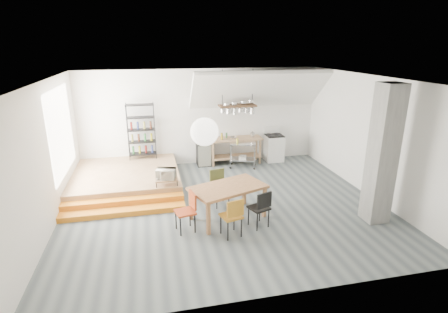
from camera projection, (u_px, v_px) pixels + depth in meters
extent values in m
plane|color=#4A5255|center=(224.00, 205.00, 9.01)|extent=(8.00, 8.00, 0.00)
cube|color=silver|center=(202.00, 117.00, 11.76)|extent=(8.00, 0.04, 3.20)
cube|color=silver|center=(47.00, 157.00, 7.69)|extent=(0.04, 7.00, 3.20)
cube|color=silver|center=(370.00, 137.00, 9.34)|extent=(0.04, 7.00, 3.20)
cube|color=white|center=(224.00, 79.00, 8.02)|extent=(8.00, 7.00, 0.02)
cube|color=white|center=(259.00, 90.00, 11.28)|extent=(4.40, 1.44, 1.32)
cube|color=white|center=(61.00, 132.00, 9.02)|extent=(0.02, 2.50, 2.20)
cube|color=#926C49|center=(127.00, 178.00, 10.29)|extent=(3.00, 3.00, 0.40)
cube|color=orange|center=(124.00, 212.00, 8.52)|extent=(3.00, 0.35, 0.13)
cube|color=orange|center=(124.00, 203.00, 8.82)|extent=(3.00, 0.35, 0.27)
cube|color=slate|center=(382.00, 155.00, 7.80)|extent=(0.50, 0.50, 3.20)
cube|color=#926C49|center=(235.00, 139.00, 11.89)|extent=(1.80, 0.60, 0.06)
cube|color=#926C49|center=(235.00, 156.00, 12.08)|extent=(1.70, 0.55, 0.04)
cube|color=#926C49|center=(256.00, 148.00, 12.40)|extent=(0.06, 0.06, 0.86)
cube|color=#926C49|center=(211.00, 151.00, 12.06)|extent=(0.06, 0.06, 0.86)
cube|color=#926C49|center=(260.00, 152.00, 11.99)|extent=(0.06, 0.06, 0.86)
cube|color=#926C49|center=(213.00, 155.00, 11.65)|extent=(0.06, 0.06, 0.86)
cube|color=white|center=(274.00, 148.00, 12.31)|extent=(0.60, 0.60, 0.90)
cube|color=black|center=(274.00, 135.00, 12.16)|extent=(0.58, 0.58, 0.03)
cube|color=white|center=(272.00, 130.00, 12.38)|extent=(0.60, 0.05, 0.25)
cylinder|color=black|center=(277.00, 133.00, 12.32)|extent=(0.18, 0.18, 0.02)
cylinder|color=black|center=(269.00, 134.00, 12.26)|extent=(0.18, 0.18, 0.02)
cylinder|color=black|center=(280.00, 135.00, 12.06)|extent=(0.18, 0.18, 0.02)
cylinder|color=black|center=(272.00, 136.00, 12.00)|extent=(0.18, 0.18, 0.02)
cube|color=#44291B|center=(237.00, 106.00, 11.34)|extent=(1.20, 0.50, 0.05)
cylinder|color=black|center=(222.00, 88.00, 11.06)|extent=(0.02, 0.02, 1.15)
cylinder|color=black|center=(253.00, 87.00, 11.27)|extent=(0.02, 0.02, 1.15)
cylinder|color=silver|center=(223.00, 111.00, 11.23)|extent=(0.16, 0.16, 0.12)
cylinder|color=silver|center=(229.00, 111.00, 11.28)|extent=(0.20, 0.20, 0.16)
cylinder|color=silver|center=(235.00, 111.00, 11.33)|extent=(0.16, 0.16, 0.20)
cylinder|color=silver|center=(241.00, 110.00, 11.36)|extent=(0.20, 0.20, 0.12)
cylinder|color=silver|center=(247.00, 110.00, 11.41)|extent=(0.16, 0.16, 0.16)
cylinder|color=silver|center=(252.00, 111.00, 11.45)|extent=(0.20, 0.20, 0.20)
cylinder|color=black|center=(155.00, 129.00, 11.42)|extent=(0.02, 0.02, 1.80)
cylinder|color=black|center=(128.00, 131.00, 11.24)|extent=(0.02, 0.02, 1.80)
cylinder|color=black|center=(155.00, 132.00, 11.08)|extent=(0.02, 0.02, 1.80)
cylinder|color=black|center=(128.00, 133.00, 10.91)|extent=(0.02, 0.02, 1.80)
cube|color=black|center=(143.00, 153.00, 11.40)|extent=(0.88, 0.38, 0.02)
cube|color=black|center=(142.00, 142.00, 11.27)|extent=(0.88, 0.38, 0.02)
cube|color=black|center=(141.00, 130.00, 11.15)|extent=(0.88, 0.38, 0.02)
cube|color=black|center=(140.00, 117.00, 11.03)|extent=(0.88, 0.38, 0.02)
cube|color=black|center=(139.00, 105.00, 10.90)|extent=(0.88, 0.38, 0.03)
cylinder|color=#2F7737|center=(143.00, 149.00, 11.35)|extent=(0.07, 0.07, 0.24)
cylinder|color=#A39A1B|center=(142.00, 137.00, 11.23)|extent=(0.07, 0.07, 0.24)
cylinder|color=maroon|center=(141.00, 125.00, 11.11)|extent=(0.07, 0.07, 0.24)
cube|color=#926C49|center=(166.00, 179.00, 9.25)|extent=(0.60, 0.40, 0.03)
cylinder|color=black|center=(176.00, 179.00, 9.49)|extent=(0.02, 0.02, 0.13)
cylinder|color=black|center=(156.00, 181.00, 9.37)|extent=(0.02, 0.02, 0.13)
cylinder|color=black|center=(177.00, 184.00, 9.17)|extent=(0.02, 0.02, 0.13)
cylinder|color=black|center=(156.00, 185.00, 9.06)|extent=(0.02, 0.02, 0.13)
sphere|color=white|center=(204.00, 132.00, 7.37)|extent=(0.60, 0.60, 0.60)
cube|color=brown|center=(228.00, 188.00, 8.11)|extent=(1.94, 1.49, 0.06)
cube|color=brown|center=(244.00, 191.00, 8.96)|extent=(0.10, 0.10, 0.75)
cube|color=brown|center=(191.00, 205.00, 8.17)|extent=(0.10, 0.10, 0.75)
cube|color=brown|center=(264.00, 202.00, 8.31)|extent=(0.10, 0.10, 0.75)
cube|color=brown|center=(208.00, 219.00, 7.52)|extent=(0.10, 0.10, 0.75)
cube|color=#AD721D|center=(231.00, 216.00, 7.46)|extent=(0.50, 0.50, 0.04)
cube|color=#AD721D|center=(235.00, 209.00, 7.23)|extent=(0.39, 0.14, 0.36)
cylinder|color=black|center=(228.00, 231.00, 7.33)|extent=(0.03, 0.03, 0.45)
cylinder|color=black|center=(241.00, 227.00, 7.47)|extent=(0.03, 0.03, 0.45)
cylinder|color=black|center=(221.00, 224.00, 7.60)|extent=(0.03, 0.03, 0.45)
cylinder|color=black|center=(234.00, 221.00, 7.75)|extent=(0.03, 0.03, 0.45)
cube|color=black|center=(259.00, 208.00, 7.85)|extent=(0.52, 0.52, 0.04)
cube|color=black|center=(264.00, 201.00, 7.63)|extent=(0.37, 0.17, 0.35)
cylinder|color=black|center=(257.00, 222.00, 7.71)|extent=(0.03, 0.03, 0.44)
cylinder|color=black|center=(269.00, 218.00, 7.88)|extent=(0.03, 0.03, 0.44)
cylinder|color=black|center=(248.00, 216.00, 7.97)|extent=(0.03, 0.03, 0.44)
cylinder|color=black|center=(260.00, 213.00, 8.13)|extent=(0.03, 0.03, 0.44)
cube|color=#515628|center=(220.00, 188.00, 8.88)|extent=(0.51, 0.51, 0.04)
cube|color=#515628|center=(217.00, 176.00, 8.96)|extent=(0.40, 0.13, 0.37)
cylinder|color=black|center=(223.00, 193.00, 9.17)|extent=(0.03, 0.03, 0.46)
cylinder|color=black|center=(211.00, 195.00, 9.03)|extent=(0.03, 0.03, 0.46)
cylinder|color=black|center=(229.00, 198.00, 8.88)|extent=(0.03, 0.03, 0.46)
cylinder|color=black|center=(217.00, 200.00, 8.74)|extent=(0.03, 0.03, 0.46)
cube|color=#B23E19|center=(185.00, 212.00, 7.64)|extent=(0.49, 0.49, 0.04)
cube|color=#B23E19|center=(193.00, 200.00, 7.63)|extent=(0.12, 0.39, 0.36)
cylinder|color=black|center=(195.00, 223.00, 7.63)|extent=(0.03, 0.03, 0.45)
cylinder|color=black|center=(190.00, 217.00, 7.92)|extent=(0.03, 0.03, 0.45)
cylinder|color=black|center=(181.00, 227.00, 7.50)|extent=(0.03, 0.03, 0.45)
cylinder|color=black|center=(176.00, 220.00, 7.79)|extent=(0.03, 0.03, 0.45)
cube|color=silver|center=(243.00, 143.00, 11.52)|extent=(0.96, 0.72, 0.04)
cube|color=silver|center=(243.00, 159.00, 11.68)|extent=(0.96, 0.72, 0.03)
cylinder|color=silver|center=(255.00, 154.00, 11.80)|extent=(0.03, 0.03, 0.81)
sphere|color=black|center=(255.00, 164.00, 11.92)|extent=(0.08, 0.08, 0.08)
cylinder|color=silver|center=(232.00, 153.00, 11.88)|extent=(0.03, 0.03, 0.81)
sphere|color=black|center=(231.00, 164.00, 12.00)|extent=(0.08, 0.08, 0.08)
cylinder|color=silver|center=(255.00, 157.00, 11.40)|extent=(0.03, 0.03, 0.81)
sphere|color=black|center=(254.00, 169.00, 11.52)|extent=(0.08, 0.08, 0.08)
cylinder|color=silver|center=(230.00, 157.00, 11.49)|extent=(0.03, 0.03, 0.81)
sphere|color=black|center=(230.00, 168.00, 11.61)|extent=(0.08, 0.08, 0.08)
cube|color=black|center=(204.00, 154.00, 11.86)|extent=(0.46, 0.46, 0.78)
imported|color=beige|center=(166.00, 174.00, 9.20)|extent=(0.57, 0.46, 0.28)
imported|color=silver|center=(233.00, 138.00, 11.81)|extent=(0.21, 0.21, 0.05)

